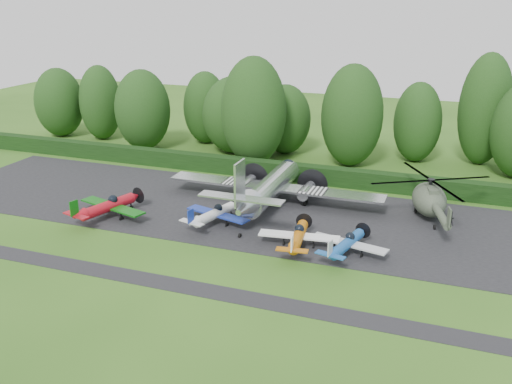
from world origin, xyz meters
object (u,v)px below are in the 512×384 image
(light_plane_red, at_px, (108,206))
(light_plane_white, at_px, (215,214))
(transport_plane, at_px, (270,187))
(helicopter, at_px, (429,197))
(light_plane_blue, at_px, (347,243))
(light_plane_orange, at_px, (298,236))

(light_plane_red, bearing_deg, light_plane_white, -4.66)
(light_plane_red, bearing_deg, transport_plane, 15.70)
(light_plane_red, bearing_deg, helicopter, 4.65)
(light_plane_blue, distance_m, helicopter, 12.47)
(transport_plane, relative_size, light_plane_red, 2.79)
(light_plane_red, xyz_separation_m, light_plane_blue, (23.24, -0.21, -0.18))
(light_plane_blue, bearing_deg, light_plane_orange, 167.91)
(light_plane_red, xyz_separation_m, light_plane_orange, (19.08, -0.28, -0.13))
(light_plane_red, height_order, light_plane_orange, light_plane_red)
(light_plane_white, bearing_deg, transport_plane, 46.65)
(transport_plane, distance_m, helicopter, 15.53)
(light_plane_white, height_order, helicopter, helicopter)
(light_plane_red, relative_size, light_plane_white, 1.15)
(light_plane_orange, height_order, helicopter, helicopter)
(light_plane_white, xyz_separation_m, light_plane_orange, (8.81, -2.32, 0.03))
(light_plane_orange, bearing_deg, transport_plane, 129.86)
(transport_plane, bearing_deg, helicopter, 9.32)
(light_plane_white, relative_size, light_plane_blue, 1.02)
(light_plane_white, relative_size, helicopter, 0.50)
(light_plane_blue, bearing_deg, light_plane_white, 157.09)
(light_plane_red, relative_size, helicopter, 0.58)
(light_plane_blue, bearing_deg, light_plane_red, 166.44)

